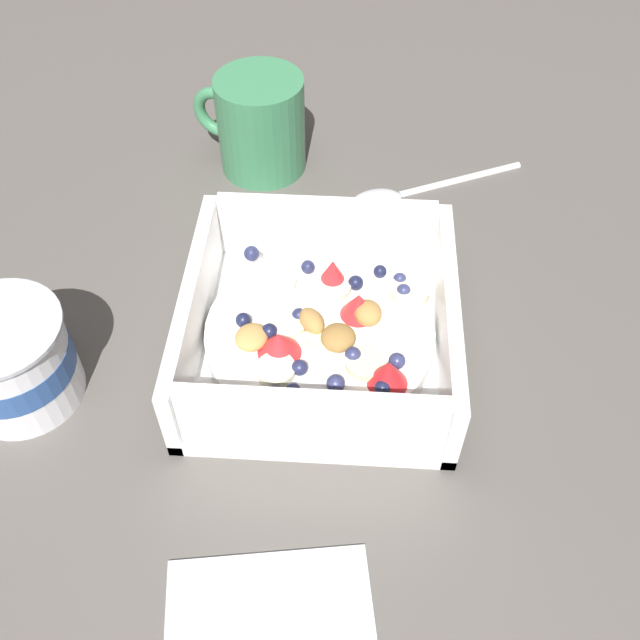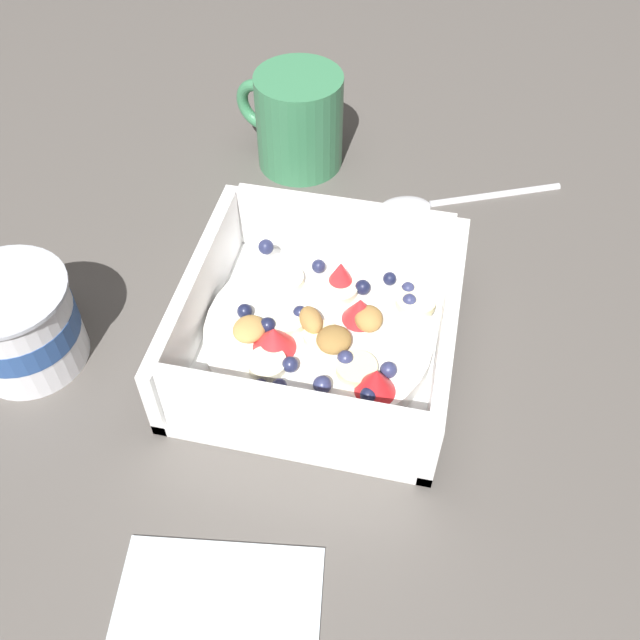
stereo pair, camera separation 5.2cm
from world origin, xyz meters
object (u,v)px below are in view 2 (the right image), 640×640
spoon (433,201)px  coffee_mug (297,120)px  fruit_bowl (321,329)px  yogurt_cup (18,324)px

spoon → coffee_mug: coffee_mug is taller
fruit_bowl → coffee_mug: 0.23m
fruit_bowl → spoon: bearing=-19.5°
fruit_bowl → coffee_mug: (0.22, 0.07, 0.02)m
fruit_bowl → coffee_mug: size_ratio=1.78×
spoon → yogurt_cup: size_ratio=1.89×
spoon → yogurt_cup: 0.36m
fruit_bowl → spoon: size_ratio=1.16×
fruit_bowl → yogurt_cup: bearing=104.5°
fruit_bowl → spoon: fruit_bowl is taller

